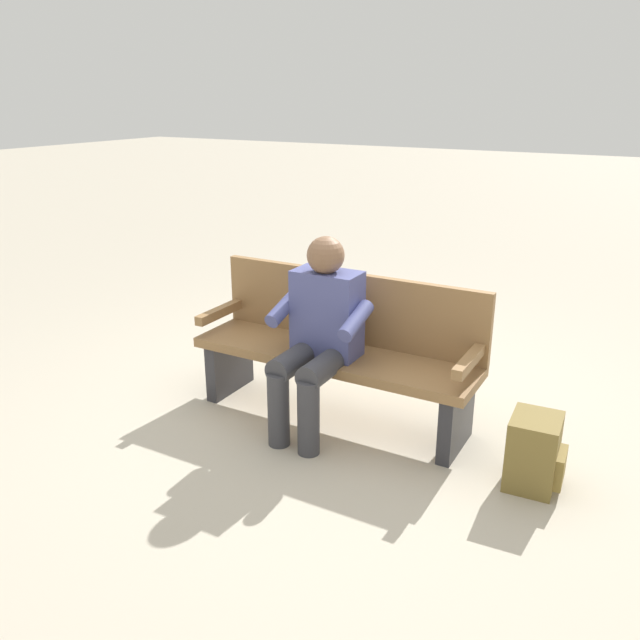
% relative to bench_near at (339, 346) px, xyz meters
% --- Properties ---
extents(ground_plane, '(40.00, 40.00, 0.00)m').
position_rel_bench_near_xyz_m(ground_plane, '(-0.00, 0.07, -0.46)').
color(ground_plane, '#B7AD99').
extents(bench_near, '(1.80, 0.49, 0.90)m').
position_rel_bench_near_xyz_m(bench_near, '(0.00, 0.00, 0.00)').
color(bench_near, olive).
rests_on(bench_near, ground).
extents(person_seated, '(0.57, 0.57, 1.18)m').
position_rel_bench_near_xyz_m(person_seated, '(0.01, 0.23, 0.17)').
color(person_seated, '#474C84').
rests_on(person_seated, ground).
extents(backpack, '(0.30, 0.30, 0.39)m').
position_rel_bench_near_xyz_m(backpack, '(-1.27, 0.21, -0.27)').
color(backpack, brown).
rests_on(backpack, ground).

